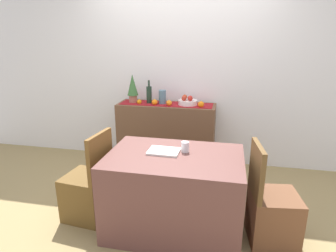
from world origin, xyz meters
The scene contains 20 objects.
ground_plane centered at (0.00, 0.00, -0.01)m, with size 6.40×6.40×0.02m, color #968051.
room_wall_rear centered at (0.00, 1.18, 1.35)m, with size 6.40×0.06×2.70m, color white.
sideboard_console centered at (-0.16, 0.92, 0.44)m, with size 1.31×0.42×0.88m, color brown.
table_runner centered at (-0.16, 0.92, 0.88)m, with size 1.23×0.32×0.01m, color maroon.
fruit_bowl centered at (0.13, 0.92, 0.91)m, with size 0.25×0.25×0.06m, color white.
apple_front centered at (0.08, 0.87, 0.98)m, with size 0.06×0.06×0.06m, color #B93523.
apple_center centered at (0.08, 0.95, 0.98)m, with size 0.07×0.07×0.07m, color #AE3918.
apple_left centered at (0.16, 0.88, 0.98)m, with size 0.07×0.07×0.07m, color red.
wine_bottle centered at (-0.40, 0.92, 1.00)m, with size 0.07×0.07×0.31m.
ceramic_vase centered at (-0.21, 0.92, 0.97)m, with size 0.10×0.10×0.19m, color slate.
potted_plant centered at (-0.63, 0.92, 1.09)m, with size 0.15×0.15×0.38m.
orange_loose_mid centered at (-0.10, 0.83, 0.92)m, with size 0.08×0.08×0.08m, color orange.
orange_loose_far centered at (0.31, 0.82, 0.92)m, with size 0.08×0.08×0.08m, color orange.
orange_loose_near_bowl centered at (-0.30, 0.83, 0.92)m, with size 0.08×0.08×0.08m, color orange.
orange_loose_end centered at (-0.51, 0.84, 0.91)m, with size 0.06×0.06×0.06m, color orange.
dining_table centered at (0.21, -0.46, 0.37)m, with size 1.20×0.82×0.74m, color brown.
open_book centered at (0.10, -0.41, 0.75)m, with size 0.28×0.21×0.02m, color white.
coffee_cup centered at (0.29, -0.36, 0.79)m, with size 0.07×0.07×0.10m, color silver.
chair_near_window centered at (-0.66, -0.46, 0.27)m, with size 0.44×0.44×0.90m.
chair_by_corner centered at (1.08, -0.46, 0.27)m, with size 0.45×0.45×0.90m.
Camera 1 is at (0.63, -2.78, 1.74)m, focal length 30.86 mm.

